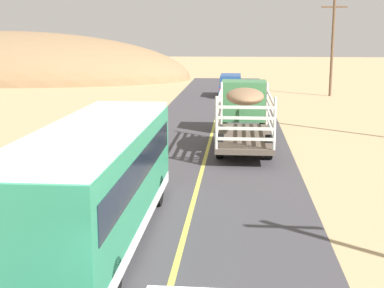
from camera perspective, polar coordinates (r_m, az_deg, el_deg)
livestock_truck at (r=28.41m, az=5.55°, el=4.05°), size 2.53×9.70×3.02m
bus at (r=14.45m, az=-10.08°, el=-3.83°), size 2.54×10.00×3.21m
car_far at (r=47.68m, az=4.12°, el=6.34°), size 1.90×4.62×1.93m
power_pole_far at (r=49.46m, az=14.71°, el=10.11°), size 2.20×0.24×8.35m
distant_hill at (r=71.07m, az=-19.60°, el=6.61°), size 47.21×24.21×11.55m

